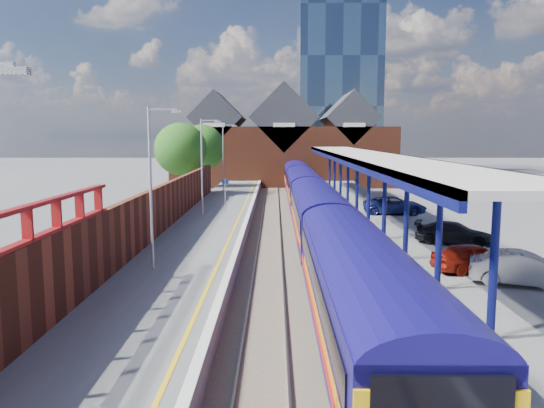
{
  "coord_description": "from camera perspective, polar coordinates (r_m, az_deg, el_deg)",
  "views": [
    {
      "loc": [
        -1.16,
        -16.58,
        6.77
      ],
      "look_at": [
        -1.35,
        15.92,
        2.6
      ],
      "focal_mm": 35.0,
      "sensor_mm": 36.0,
      "label": 1
    }
  ],
  "objects": [
    {
      "name": "platform_sign",
      "position": [
        40.97,
        -5.05,
        1.57
      ],
      "size": [
        0.55,
        0.08,
        2.5
      ],
      "color": "#A5A8AA",
      "rests_on": "left_platform"
    },
    {
      "name": "parked_car_silver",
      "position": [
        22.86,
        25.49,
        -6.34
      ],
      "size": [
        4.24,
        2.69,
        1.32
      ],
      "primitive_type": "imported",
      "rotation": [
        0.0,
        0.0,
        1.22
      ],
      "color": "#9F9FA4",
      "rests_on": "right_platform"
    },
    {
      "name": "right_platform",
      "position": [
        37.8,
        11.25,
        -2.38
      ],
      "size": [
        6.0,
        76.0,
        1.0
      ],
      "primitive_type": "cube",
      "color": "#565659",
      "rests_on": "ground"
    },
    {
      "name": "tree_far",
      "position": [
        61.06,
        -7.42,
        5.92
      ],
      "size": [
        5.2,
        5.2,
        8.1
      ],
      "color": "#382314",
      "rests_on": "ground"
    },
    {
      "name": "lamp_post_c",
      "position": [
        38.97,
        -7.37,
        4.64
      ],
      "size": [
        1.48,
        0.18,
        7.0
      ],
      "color": "#A5A8AA",
      "rests_on": "left_platform"
    },
    {
      "name": "parked_car_dark",
      "position": [
        30.17,
        19.02,
        -2.98
      ],
      "size": [
        4.4,
        3.09,
        1.18
      ],
      "primitive_type": "imported",
      "rotation": [
        0.0,
        0.0,
        1.18
      ],
      "color": "black",
      "rests_on": "right_platform"
    },
    {
      "name": "lamp_post_b",
      "position": [
        23.24,
        -12.62,
        2.74
      ],
      "size": [
        1.48,
        0.18,
        7.0
      ],
      "color": "#A5A8AA",
      "rests_on": "left_platform"
    },
    {
      "name": "canopy",
      "position": [
        39.13,
        10.14,
        4.97
      ],
      "size": [
        4.5,
        52.0,
        4.48
      ],
      "color": "#0E1151",
      "rests_on": "right_platform"
    },
    {
      "name": "train",
      "position": [
        41.18,
        4.02,
        0.81
      ],
      "size": [
        2.87,
        65.9,
        3.45
      ],
      "color": "#130D5D",
      "rests_on": "ground"
    },
    {
      "name": "yellow_line",
      "position": [
        37.13,
        -3.68,
        -1.64
      ],
      "size": [
        0.14,
        76.0,
        0.01
      ],
      "primitive_type": "cube",
      "color": "yellow",
      "rests_on": "left_platform"
    },
    {
      "name": "ballast_bed",
      "position": [
        37.22,
        2.11,
        -3.13
      ],
      "size": [
        6.0,
        76.0,
        0.06
      ],
      "primitive_type": "cube",
      "color": "#473D33",
      "rests_on": "ground"
    },
    {
      "name": "coping_right",
      "position": [
        37.28,
        6.97,
        -1.61
      ],
      "size": [
        0.3,
        76.0,
        0.05
      ],
      "primitive_type": "cube",
      "color": "silver",
      "rests_on": "right_platform"
    },
    {
      "name": "parked_car_red",
      "position": [
        24.41,
        20.89,
        -5.37
      ],
      "size": [
        3.85,
        2.25,
        1.23
      ],
      "primitive_type": "imported",
      "rotation": [
        0.0,
        0.0,
        1.81
      ],
      "color": "maroon",
      "rests_on": "right_platform"
    },
    {
      "name": "coping_left",
      "position": [
        37.09,
        -2.75,
        -1.61
      ],
      "size": [
        0.3,
        76.0,
        0.05
      ],
      "primitive_type": "cube",
      "color": "silver",
      "rests_on": "left_platform"
    },
    {
      "name": "ground",
      "position": [
        47.09,
        1.74,
        -0.96
      ],
      "size": [
        240.0,
        240.0,
        0.0
      ],
      "primitive_type": "plane",
      "color": "#5B5B5E",
      "rests_on": "ground"
    },
    {
      "name": "lamp_post_d",
      "position": [
        54.86,
        -5.14,
        5.43
      ],
      "size": [
        1.48,
        0.18,
        7.0
      ],
      "color": "#A5A8AA",
      "rests_on": "left_platform"
    },
    {
      "name": "glass_tower",
      "position": [
        98.15,
        7.1,
        15.13
      ],
      "size": [
        14.2,
        14.2,
        40.3
      ],
      "color": "#415470",
      "rests_on": "ground"
    },
    {
      "name": "station_building",
      "position": [
        74.6,
        1.22,
        6.3
      ],
      "size": [
        30.0,
        12.12,
        13.78
      ],
      "color": "brown",
      "rests_on": "ground"
    },
    {
      "name": "rails",
      "position": [
        37.2,
        2.11,
        -2.99
      ],
      "size": [
        4.51,
        76.0,
        0.14
      ],
      "color": "slate",
      "rests_on": "ground"
    },
    {
      "name": "parked_car_blue",
      "position": [
        40.56,
        13.06,
        -0.13
      ],
      "size": [
        4.83,
        2.56,
        1.29
      ],
      "primitive_type": "imported",
      "rotation": [
        0.0,
        0.0,
        1.48
      ],
      "color": "navy",
      "rests_on": "right_platform"
    },
    {
      "name": "brick_wall",
      "position": [
        31.21,
        -12.52,
        -0.82
      ],
      "size": [
        0.35,
        50.0,
        3.86
      ],
      "color": "brown",
      "rests_on": "left_platform"
    },
    {
      "name": "tree_near",
      "position": [
        53.31,
        -9.65,
        5.69
      ],
      "size": [
        5.2,
        5.2,
        8.1
      ],
      "color": "#382314",
      "rests_on": "ground"
    },
    {
      "name": "left_platform",
      "position": [
        37.37,
        -6.35,
        -2.39
      ],
      "size": [
        5.0,
        76.0,
        1.0
      ],
      "primitive_type": "cube",
      "color": "#565659",
      "rests_on": "ground"
    }
  ]
}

